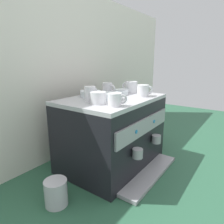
{
  "coord_description": "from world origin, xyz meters",
  "views": [
    {
      "loc": [
        -0.98,
        -0.7,
        0.66
      ],
      "look_at": [
        0.0,
        0.0,
        0.35
      ],
      "focal_mm": 32.01,
      "sensor_mm": 36.0,
      "label": 1
    }
  ],
  "objects_px": {
    "ceramic_cup_3": "(115,100)",
    "ceramic_cup_4": "(98,98)",
    "ceramic_cup_1": "(144,91)",
    "ceramic_cup_5": "(108,88)",
    "ceramic_bowl_0": "(90,94)",
    "milk_pitcher": "(56,193)",
    "coffee_grinder": "(145,119)",
    "espresso_machine": "(113,132)",
    "ceramic_bowl_1": "(121,92)",
    "ceramic_cup_0": "(90,93)",
    "ceramic_cup_2": "(131,87)",
    "ceramic_bowl_2": "(111,96)"
  },
  "relations": [
    {
      "from": "ceramic_cup_0",
      "to": "ceramic_cup_5",
      "type": "xyz_separation_m",
      "value": [
        0.29,
        0.1,
        -0.01
      ]
    },
    {
      "from": "ceramic_bowl_0",
      "to": "milk_pitcher",
      "type": "relative_size",
      "value": 0.99
    },
    {
      "from": "ceramic_bowl_1",
      "to": "milk_pitcher",
      "type": "xyz_separation_m",
      "value": [
        -0.6,
        -0.03,
        -0.4
      ]
    },
    {
      "from": "ceramic_cup_4",
      "to": "ceramic_cup_5",
      "type": "distance_m",
      "value": 0.37
    },
    {
      "from": "espresso_machine",
      "to": "ceramic_bowl_2",
      "type": "relative_size",
      "value": 5.16
    },
    {
      "from": "ceramic_cup_0",
      "to": "ceramic_cup_4",
      "type": "bearing_deg",
      "value": -114.21
    },
    {
      "from": "espresso_machine",
      "to": "ceramic_cup_5",
      "type": "relative_size",
      "value": 5.99
    },
    {
      "from": "ceramic_cup_1",
      "to": "ceramic_bowl_0",
      "type": "bearing_deg",
      "value": 130.06
    },
    {
      "from": "ceramic_cup_5",
      "to": "espresso_machine",
      "type": "bearing_deg",
      "value": -134.73
    },
    {
      "from": "ceramic_cup_3",
      "to": "milk_pitcher",
      "type": "height_order",
      "value": "ceramic_cup_3"
    },
    {
      "from": "ceramic_bowl_0",
      "to": "ceramic_bowl_2",
      "type": "relative_size",
      "value": 1.01
    },
    {
      "from": "espresso_machine",
      "to": "ceramic_bowl_2",
      "type": "xyz_separation_m",
      "value": [
        -0.05,
        -0.03,
        0.24
      ]
    },
    {
      "from": "coffee_grinder",
      "to": "ceramic_cup_2",
      "type": "bearing_deg",
      "value": 178.05
    },
    {
      "from": "ceramic_cup_4",
      "to": "ceramic_bowl_0",
      "type": "height_order",
      "value": "ceramic_cup_4"
    },
    {
      "from": "ceramic_cup_3",
      "to": "ceramic_bowl_2",
      "type": "xyz_separation_m",
      "value": [
        0.13,
        0.12,
        -0.01
      ]
    },
    {
      "from": "ceramic_cup_5",
      "to": "milk_pitcher",
      "type": "distance_m",
      "value": 0.75
    },
    {
      "from": "ceramic_cup_4",
      "to": "coffee_grinder",
      "type": "xyz_separation_m",
      "value": [
        0.66,
        0.04,
        -0.28
      ]
    },
    {
      "from": "ceramic_cup_1",
      "to": "ceramic_cup_3",
      "type": "height_order",
      "value": "ceramic_cup_1"
    },
    {
      "from": "ceramic_cup_0",
      "to": "ceramic_cup_1",
      "type": "xyz_separation_m",
      "value": [
        0.3,
        -0.18,
        -0.0
      ]
    },
    {
      "from": "espresso_machine",
      "to": "ceramic_cup_3",
      "type": "bearing_deg",
      "value": -141.48
    },
    {
      "from": "milk_pitcher",
      "to": "coffee_grinder",
      "type": "bearing_deg",
      "value": 0.87
    },
    {
      "from": "ceramic_bowl_1",
      "to": "coffee_grinder",
      "type": "bearing_deg",
      "value": -3.0
    },
    {
      "from": "ceramic_bowl_2",
      "to": "ceramic_bowl_1",
      "type": "bearing_deg",
      "value": 15.06
    },
    {
      "from": "espresso_machine",
      "to": "ceramic_bowl_1",
      "type": "relative_size",
      "value": 6.86
    },
    {
      "from": "ceramic_cup_0",
      "to": "ceramic_cup_5",
      "type": "bearing_deg",
      "value": 18.23
    },
    {
      "from": "ceramic_cup_3",
      "to": "ceramic_cup_5",
      "type": "relative_size",
      "value": 0.86
    },
    {
      "from": "ceramic_cup_5",
      "to": "coffee_grinder",
      "type": "xyz_separation_m",
      "value": [
        0.33,
        -0.14,
        -0.29
      ]
    },
    {
      "from": "ceramic_cup_0",
      "to": "ceramic_cup_2",
      "type": "bearing_deg",
      "value": -4.84
    },
    {
      "from": "ceramic_bowl_2",
      "to": "ceramic_cup_0",
      "type": "bearing_deg",
      "value": 143.9
    },
    {
      "from": "ceramic_cup_5",
      "to": "milk_pitcher",
      "type": "xyz_separation_m",
      "value": [
        -0.61,
        -0.15,
        -0.41
      ]
    },
    {
      "from": "ceramic_bowl_1",
      "to": "milk_pitcher",
      "type": "height_order",
      "value": "ceramic_bowl_1"
    },
    {
      "from": "ceramic_cup_4",
      "to": "ceramic_cup_1",
      "type": "bearing_deg",
      "value": -15.32
    },
    {
      "from": "ceramic_cup_1",
      "to": "ceramic_bowl_0",
      "type": "relative_size",
      "value": 0.86
    },
    {
      "from": "ceramic_bowl_0",
      "to": "ceramic_cup_2",
      "type": "bearing_deg",
      "value": -20.64
    },
    {
      "from": "milk_pitcher",
      "to": "ceramic_bowl_0",
      "type": "bearing_deg",
      "value": 18.26
    },
    {
      "from": "ceramic_cup_4",
      "to": "ceramic_cup_5",
      "type": "xyz_separation_m",
      "value": [
        0.33,
        0.18,
        0.0
      ]
    },
    {
      "from": "ceramic_cup_0",
      "to": "ceramic_cup_4",
      "type": "height_order",
      "value": "ceramic_cup_0"
    },
    {
      "from": "ceramic_cup_2",
      "to": "ceramic_cup_0",
      "type": "bearing_deg",
      "value": 175.16
    },
    {
      "from": "ceramic_cup_3",
      "to": "ceramic_cup_4",
      "type": "distance_m",
      "value": 0.11
    },
    {
      "from": "ceramic_cup_1",
      "to": "ceramic_cup_4",
      "type": "bearing_deg",
      "value": 164.68
    },
    {
      "from": "espresso_machine",
      "to": "ceramic_cup_2",
      "type": "distance_m",
      "value": 0.35
    },
    {
      "from": "ceramic_cup_1",
      "to": "ceramic_cup_5",
      "type": "distance_m",
      "value": 0.27
    },
    {
      "from": "ceramic_cup_1",
      "to": "ceramic_cup_4",
      "type": "relative_size",
      "value": 0.9
    },
    {
      "from": "ceramic_cup_3",
      "to": "ceramic_bowl_1",
      "type": "xyz_separation_m",
      "value": [
        0.31,
        0.17,
        -0.02
      ]
    },
    {
      "from": "ceramic_cup_5",
      "to": "ceramic_cup_3",
      "type": "bearing_deg",
      "value": -138.42
    },
    {
      "from": "ceramic_cup_1",
      "to": "coffee_grinder",
      "type": "height_order",
      "value": "ceramic_cup_1"
    },
    {
      "from": "espresso_machine",
      "to": "ceramic_cup_0",
      "type": "relative_size",
      "value": 6.01
    },
    {
      "from": "ceramic_cup_1",
      "to": "ceramic_bowl_2",
      "type": "xyz_separation_m",
      "value": [
        -0.2,
        0.1,
        -0.02
      ]
    },
    {
      "from": "ceramic_cup_1",
      "to": "ceramic_cup_3",
      "type": "relative_size",
      "value": 1.16
    },
    {
      "from": "ceramic_cup_2",
      "to": "ceramic_cup_5",
      "type": "relative_size",
      "value": 1.18
    }
  ]
}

